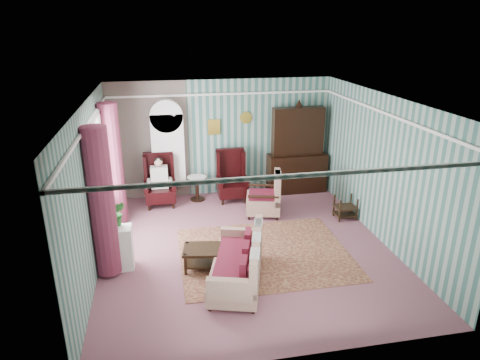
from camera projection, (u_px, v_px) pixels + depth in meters
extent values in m
plane|color=#945666|center=(246.00, 247.00, 8.43)|extent=(6.00, 6.00, 0.00)
cube|color=#3A6A60|center=(222.00, 138.00, 10.69)|extent=(5.50, 0.02, 2.90)
cube|color=#3A6A60|center=(296.00, 262.00, 5.16)|extent=(5.50, 0.02, 2.90)
cube|color=#3A6A60|center=(92.00, 189.00, 7.44)|extent=(0.02, 6.00, 2.90)
cube|color=#3A6A60|center=(383.00, 169.00, 8.41)|extent=(0.02, 6.00, 2.90)
cube|color=silver|center=(247.00, 100.00, 7.42)|extent=(5.50, 6.00, 0.02)
cube|color=#914954|center=(149.00, 142.00, 10.36)|extent=(1.90, 0.01, 2.90)
cube|color=white|center=(247.00, 120.00, 7.55)|extent=(5.50, 6.00, 0.05)
cube|color=white|center=(97.00, 172.00, 7.96)|extent=(0.04, 1.50, 1.90)
cylinder|color=maroon|center=(101.00, 203.00, 7.10)|extent=(0.44, 0.44, 2.60)
cylinder|color=maroon|center=(112.00, 164.00, 9.03)|extent=(0.44, 0.44, 2.60)
cube|color=gold|center=(214.00, 127.00, 10.52)|extent=(0.30, 0.03, 0.38)
cube|color=silver|center=(168.00, 156.00, 10.42)|extent=(0.80, 0.28, 2.24)
cube|color=black|center=(298.00, 148.00, 10.86)|extent=(1.50, 0.56, 2.36)
cube|color=black|center=(160.00, 181.00, 10.19)|extent=(0.76, 0.80, 1.25)
cube|color=black|center=(232.00, 176.00, 10.50)|extent=(0.76, 0.80, 1.25)
cylinder|color=black|center=(197.00, 189.00, 10.60)|extent=(0.50, 0.50, 0.60)
cube|color=black|center=(345.00, 207.00, 9.60)|extent=(0.45, 0.38, 0.54)
cube|color=silver|center=(117.00, 248.00, 7.59)|extent=(0.55, 0.35, 0.80)
cube|color=#471718|center=(264.00, 253.00, 8.20)|extent=(3.20, 2.60, 0.01)
cube|color=#BEB693|center=(236.00, 256.00, 7.13)|extent=(1.55, 2.03, 1.01)
cube|color=#BDAD92|center=(263.00, 196.00, 9.75)|extent=(1.00, 1.01, 0.90)
cube|color=black|center=(207.00, 258.00, 7.65)|extent=(0.90, 0.66, 0.40)
imported|color=#205119|center=(110.00, 220.00, 7.33)|extent=(0.39, 0.36, 0.37)
imported|color=#184F1C|center=(118.00, 213.00, 7.49)|extent=(0.26, 0.21, 0.45)
imported|color=#1E5019|center=(108.00, 216.00, 7.44)|extent=(0.28, 0.28, 0.40)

